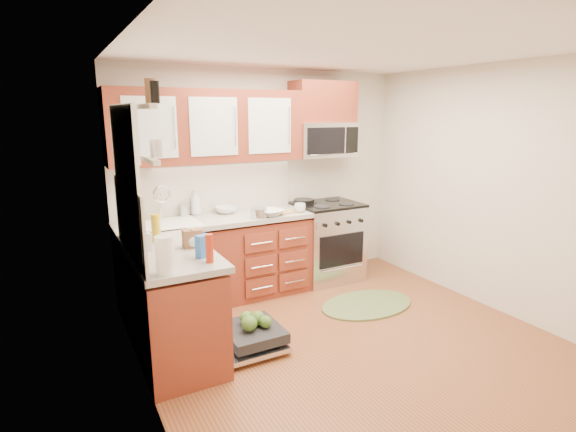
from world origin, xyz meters
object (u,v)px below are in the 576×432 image
sink (168,236)px  bowl_a (270,213)px  stock_pot (259,213)px  cutting_board (287,212)px  bowl_b (226,210)px  rug (367,304)px  skillet (304,201)px  paper_towel_roll (164,255)px  microwave (323,140)px  cup (300,208)px  range (327,241)px  upper_cabinets (208,126)px  dishwasher (248,338)px

sink → bowl_a: 1.10m
stock_pot → cutting_board: size_ratio=0.69×
bowl_a → bowl_b: (-0.37, 0.35, 0.00)m
rug → bowl_b: (-1.16, 1.07, 0.95)m
skillet → stock_pot: (-0.75, -0.36, 0.00)m
paper_towel_roll → microwave: bearing=34.6°
skillet → cup: bearing=-126.4°
skillet → bowl_a: (-0.61, -0.33, -0.01)m
range → rug: range is taller
microwave → stock_pot: 1.28m
range → sink: 1.96m
sink → paper_towel_roll: bearing=-103.7°
skillet → bowl_a: skillet is taller
skillet → cup: size_ratio=1.98×
sink → bowl_a: bearing=-9.0°
sink → rug: (1.87, -0.89, -0.79)m
upper_cabinets → microwave: upper_cabinets is taller
cup → upper_cabinets: bearing=161.2°
cup → skillet: bearing=53.6°
cutting_board → skillet: bearing=35.5°
bowl_b → rug: bearing=-42.7°
bowl_a → dishwasher: bearing=-125.7°
skillet → cutting_board: skillet is taller
rug → sink: bearing=154.4°
cup → microwave: bearing=31.1°
range → cutting_board: bearing=-168.8°
skillet → stock_pot: bearing=-154.8°
microwave → paper_towel_roll: microwave is taller
sink → stock_pot: 0.97m
range → skillet: 0.58m
bowl_a → sink: bearing=171.0°
paper_towel_roll → bowl_b: (1.05, 1.62, -0.10)m
skillet → bowl_b: size_ratio=1.03×
sink → cup: 1.47m
range → skillet: (-0.25, 0.15, 0.50)m
sink → skillet: (1.68, 0.16, 0.17)m
rug → skillet: (-0.18, 1.05, 0.96)m
rug → paper_towel_roll: (-2.22, -0.55, 1.05)m
range → cup: bearing=-160.6°
bowl_b → stock_pot: bearing=-59.3°
stock_pot → dishwasher: bearing=-120.3°
microwave → bowl_b: microwave is taller
paper_towel_roll → sink: bearing=76.3°
rug → bowl_a: bearing=137.6°
bowl_a → stock_pot: bearing=-168.3°
sink → range: bearing=0.3°
cutting_board → bowl_b: bearing=154.1°
paper_towel_roll → bowl_a: (1.42, 1.27, -0.10)m
stock_pot → rug: bearing=-36.5°
range → bowl_a: 1.00m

